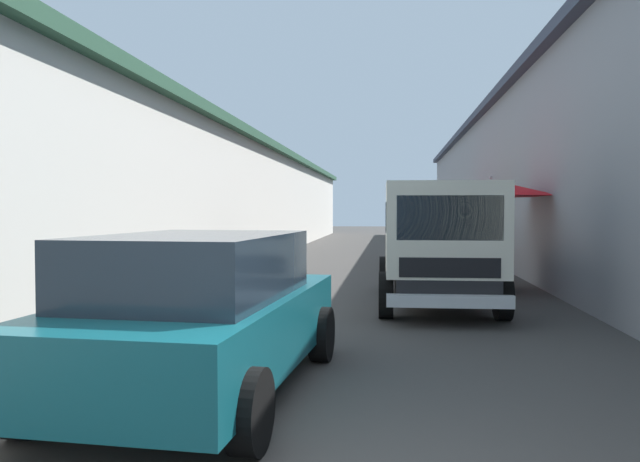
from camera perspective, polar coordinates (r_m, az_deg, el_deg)
The scene contains 11 objects.
ground at distance 16.72m, azimuth 4.89°, elevation -3.76°, with size 90.00×90.00×0.00m, color #3D3A38.
building_left_whitewash at distance 20.35m, azimuth -15.40°, elevation 2.83°, with size 49.80×7.50×3.97m.
building_right_concrete at distance 20.03m, azimuth 26.01°, elevation 4.41°, with size 49.80×7.50×5.16m.
fruit_stall_mid_lane at distance 13.64m, azimuth 15.35°, elevation 2.89°, with size 2.84×2.84×2.38m.
fruit_stall_near_right at distance 22.34m, azimuth 12.28°, elevation 2.14°, with size 2.85×2.85×2.18m.
fruit_stall_far_right at distance 17.60m, azimuth 11.49°, elevation 1.83°, with size 2.45×2.45×2.14m.
fruit_stall_far_left at distance 19.90m, azimuth 11.00°, elevation 2.14°, with size 2.14×2.14×2.29m.
hatchback_car at distance 5.77m, azimuth -10.90°, elevation -7.36°, with size 4.02×2.15×1.45m.
delivery_truck at distance 10.24m, azimuth 10.97°, elevation -1.58°, with size 4.95×2.03×2.08m.
vendor_by_crates at distance 19.25m, azimuth 7.57°, elevation -0.07°, with size 0.39×0.61×1.69m.
parked_scooter at distance 15.59m, azimuth -5.67°, elevation -2.52°, with size 1.66×0.60×1.14m.
Camera 1 is at (-3.13, -0.48, 1.67)m, focal length 34.77 mm.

